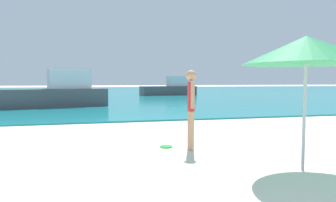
{
  "coord_description": "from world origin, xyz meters",
  "views": [
    {
      "loc": [
        -2.16,
        0.43,
        1.42
      ],
      "look_at": [
        -0.08,
        9.02,
        0.83
      ],
      "focal_mm": 31.94,
      "sensor_mm": 36.0,
      "label": 1
    }
  ],
  "objects_px": {
    "frisbee": "(166,147)",
    "boat_near": "(53,93)",
    "boat_far": "(170,88)",
    "beach_umbrella": "(306,50)",
    "person_standing": "(191,105)"
  },
  "relations": [
    {
      "from": "boat_near",
      "to": "beach_umbrella",
      "type": "xyz_separation_m",
      "value": [
        5.4,
        -12.99,
        1.14
      ]
    },
    {
      "from": "boat_near",
      "to": "person_standing",
      "type": "bearing_deg",
      "value": 95.86
    },
    {
      "from": "frisbee",
      "to": "person_standing",
      "type": "bearing_deg",
      "value": -36.84
    },
    {
      "from": "person_standing",
      "to": "boat_near",
      "type": "height_order",
      "value": "boat_near"
    },
    {
      "from": "person_standing",
      "to": "boat_near",
      "type": "bearing_deg",
      "value": 26.06
    },
    {
      "from": "boat_near",
      "to": "frisbee",
      "type": "bearing_deg",
      "value": 94.33
    },
    {
      "from": "person_standing",
      "to": "beach_umbrella",
      "type": "height_order",
      "value": "beach_umbrella"
    },
    {
      "from": "frisbee",
      "to": "boat_near",
      "type": "xyz_separation_m",
      "value": [
        -3.67,
        10.84,
        0.75
      ]
    },
    {
      "from": "frisbee",
      "to": "boat_near",
      "type": "height_order",
      "value": "boat_near"
    },
    {
      "from": "beach_umbrella",
      "to": "boat_near",
      "type": "bearing_deg",
      "value": 112.57
    },
    {
      "from": "frisbee",
      "to": "boat_far",
      "type": "height_order",
      "value": "boat_far"
    },
    {
      "from": "boat_far",
      "to": "beach_umbrella",
      "type": "relative_size",
      "value": 2.61
    },
    {
      "from": "person_standing",
      "to": "boat_near",
      "type": "relative_size",
      "value": 0.26
    },
    {
      "from": "boat_far",
      "to": "frisbee",
      "type": "bearing_deg",
      "value": 69.94
    },
    {
      "from": "person_standing",
      "to": "frisbee",
      "type": "relative_size",
      "value": 6.17
    }
  ]
}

